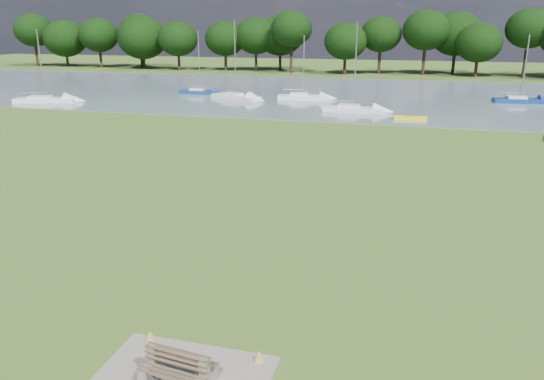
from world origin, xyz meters
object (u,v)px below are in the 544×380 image
(sailboat_3, at_px, (520,99))
(sailboat_8, at_px, (235,95))
(kayak, at_px, (410,118))
(sailboat_6, at_px, (44,98))
(bench_pair, at_px, (178,368))
(sailboat_5, at_px, (200,91))
(sailboat_2, at_px, (303,96))
(sailboat_7, at_px, (353,107))

(sailboat_3, relative_size, sailboat_8, 0.82)
(kayak, relative_size, sailboat_6, 0.38)
(bench_pair, xyz_separation_m, sailboat_5, (-21.11, 51.24, 0.01))
(sailboat_3, bearing_deg, bench_pair, -113.53)
(bench_pair, bearing_deg, kayak, 90.65)
(sailboat_2, bearing_deg, sailboat_3, -0.48)
(bench_pair, height_order, sailboat_3, sailboat_3)
(bench_pair, bearing_deg, sailboat_5, 119.36)
(sailboat_2, height_order, sailboat_7, sailboat_7)
(sailboat_3, distance_m, sailboat_5, 36.74)
(sailboat_6, relative_size, sailboat_8, 0.88)
(bench_pair, bearing_deg, sailboat_2, 105.95)
(sailboat_5, height_order, sailboat_7, sailboat_7)
(sailboat_3, height_order, sailboat_7, sailboat_7)
(sailboat_2, bearing_deg, sailboat_8, -176.85)
(kayak, relative_size, sailboat_8, 0.33)
(kayak, bearing_deg, bench_pair, -98.67)
(kayak, distance_m, sailboat_2, 16.01)
(sailboat_5, bearing_deg, bench_pair, -74.71)
(kayak, height_order, sailboat_7, sailboat_7)
(bench_pair, height_order, sailboat_2, sailboat_2)
(sailboat_2, bearing_deg, kayak, -49.78)
(sailboat_6, bearing_deg, sailboat_3, -2.61)
(kayak, xyz_separation_m, sailboat_7, (-5.59, 3.14, 0.29))
(sailboat_2, height_order, sailboat_6, sailboat_6)
(sailboat_6, bearing_deg, bench_pair, -66.54)
(kayak, distance_m, sailboat_8, 21.54)
(sailboat_5, distance_m, sailboat_6, 17.68)
(bench_pair, xyz_separation_m, sailboat_3, (15.57, 53.39, 0.02))
(sailboat_7, bearing_deg, sailboat_3, 34.41)
(kayak, relative_size, sailboat_5, 0.39)
(kayak, distance_m, sailboat_3, 17.99)
(kayak, bearing_deg, sailboat_6, 176.69)
(bench_pair, distance_m, kayak, 39.57)
(sailboat_5, distance_m, sailboat_8, 6.60)
(sailboat_3, bearing_deg, sailboat_5, 176.08)
(bench_pair, bearing_deg, sailboat_7, 98.64)
(sailboat_3, distance_m, sailboat_8, 31.40)
(bench_pair, relative_size, sailboat_7, 0.21)
(sailboat_2, relative_size, sailboat_3, 0.98)
(bench_pair, bearing_deg, sailboat_6, 137.96)
(bench_pair, bearing_deg, sailboat_3, 80.71)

